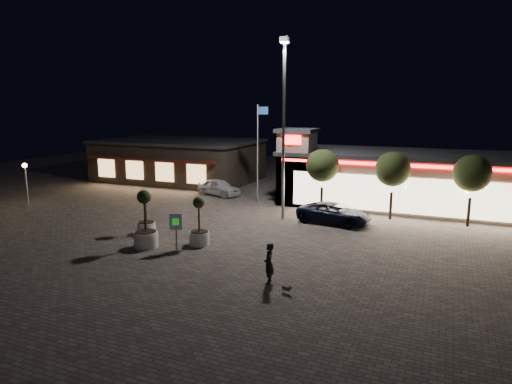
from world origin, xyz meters
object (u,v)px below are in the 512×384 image
at_px(pickup_truck, 334,213).
at_px(white_sedan, 219,187).
at_px(planter_mid, 146,230).
at_px(pedestrian, 269,263).
at_px(valet_sign, 176,225).
at_px(planter_left, 146,221).

height_order(pickup_truck, white_sedan, white_sedan).
bearing_deg(planter_mid, pedestrian, -14.84).
bearing_deg(white_sedan, pedestrian, -128.34).
xyz_separation_m(white_sedan, valet_sign, (5.06, -14.88, 0.74)).
bearing_deg(pedestrian, white_sedan, -159.64).
xyz_separation_m(pickup_truck, pedestrian, (-0.27, -11.59, 0.23)).
bearing_deg(planter_mid, white_sedan, 101.79).
distance_m(white_sedan, valet_sign, 15.73).
xyz_separation_m(pedestrian, planter_mid, (-8.34, 2.21, 0.09)).
bearing_deg(pedestrian, pickup_truck, 165.43).
relative_size(pickup_truck, planter_mid, 1.51).
xyz_separation_m(pickup_truck, planter_left, (-10.21, -7.13, 0.16)).
relative_size(white_sedan, pedestrian, 2.30).
relative_size(planter_left, planter_mid, 0.83).
xyz_separation_m(white_sedan, pedestrian, (11.48, -17.28, 0.20)).
bearing_deg(valet_sign, pedestrian, -20.43).
height_order(pickup_truck, planter_left, planter_left).
height_order(planter_left, valet_sign, planter_left).
height_order(pedestrian, valet_sign, valet_sign).
height_order(white_sedan, planter_left, planter_left).
relative_size(pickup_truck, pedestrian, 2.69).
bearing_deg(pickup_truck, valet_sign, 151.97).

